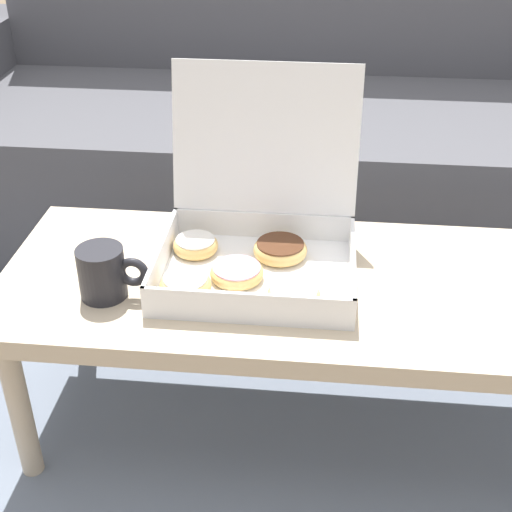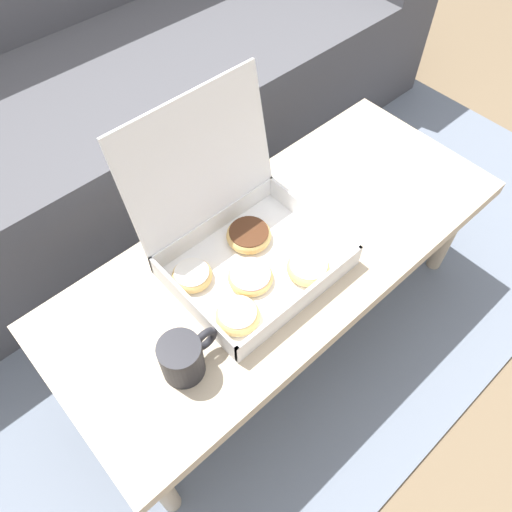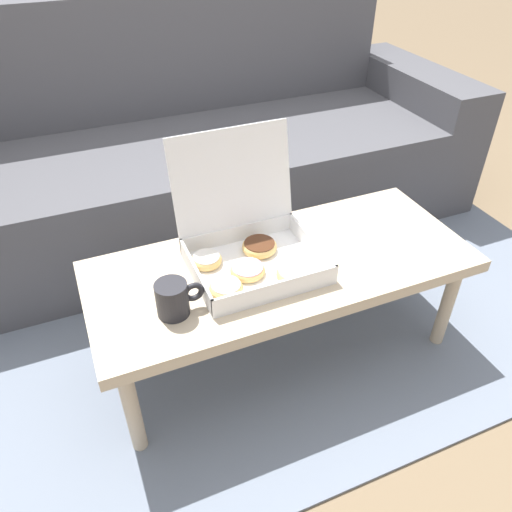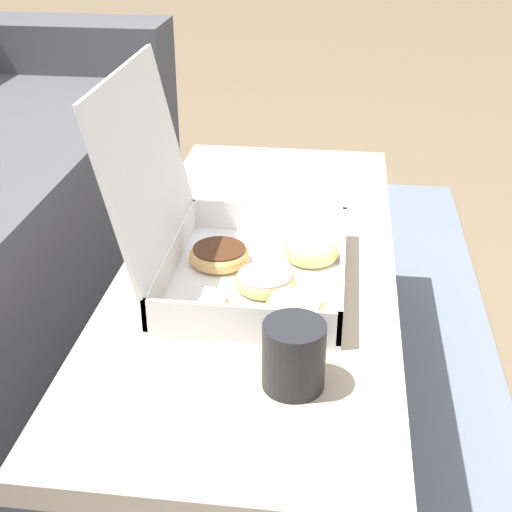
{
  "view_description": "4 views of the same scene",
  "coord_description": "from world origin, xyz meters",
  "px_view_note": "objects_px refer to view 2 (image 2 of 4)",
  "views": [
    {
      "loc": [
        0.03,
        -1.26,
        1.16
      ],
      "look_at": [
        -0.09,
        -0.1,
        0.44
      ],
      "focal_mm": 50.0,
      "sensor_mm": 36.0,
      "label": 1
    },
    {
      "loc": [
        -0.54,
        -0.6,
        1.36
      ],
      "look_at": [
        -0.09,
        -0.1,
        0.44
      ],
      "focal_mm": 35.0,
      "sensor_mm": 36.0,
      "label": 2
    },
    {
      "loc": [
        -0.54,
        -1.18,
        1.33
      ],
      "look_at": [
        -0.09,
        -0.1,
        0.44
      ],
      "focal_mm": 35.0,
      "sensor_mm": 36.0,
      "label": 3
    },
    {
      "loc": [
        -1.16,
        -0.24,
        1.03
      ],
      "look_at": [
        -0.09,
        -0.1,
        0.44
      ],
      "focal_mm": 50.0,
      "sensor_mm": 36.0,
      "label": 4
    }
  ],
  "objects_px": {
    "coffee_mug": "(183,358)",
    "coffee_table": "(282,257)",
    "pastry_box": "(242,248)",
    "couch": "(87,95)"
  },
  "relations": [
    {
      "from": "coffee_table",
      "to": "pastry_box",
      "type": "distance_m",
      "value": 0.15
    },
    {
      "from": "coffee_mug",
      "to": "coffee_table",
      "type": "bearing_deg",
      "value": 13.97
    },
    {
      "from": "pastry_box",
      "to": "coffee_mug",
      "type": "bearing_deg",
      "value": -155.34
    },
    {
      "from": "couch",
      "to": "coffee_table",
      "type": "distance_m",
      "value": 0.95
    },
    {
      "from": "pastry_box",
      "to": "couch",
      "type": "bearing_deg",
      "value": 83.62
    },
    {
      "from": "coffee_table",
      "to": "pastry_box",
      "type": "relative_size",
      "value": 3.14
    },
    {
      "from": "pastry_box",
      "to": "coffee_table",
      "type": "bearing_deg",
      "value": -16.03
    },
    {
      "from": "coffee_mug",
      "to": "pastry_box",
      "type": "bearing_deg",
      "value": 24.66
    },
    {
      "from": "coffee_table",
      "to": "couch",
      "type": "bearing_deg",
      "value": 90.0
    },
    {
      "from": "couch",
      "to": "coffee_table",
      "type": "height_order",
      "value": "couch"
    }
  ]
}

